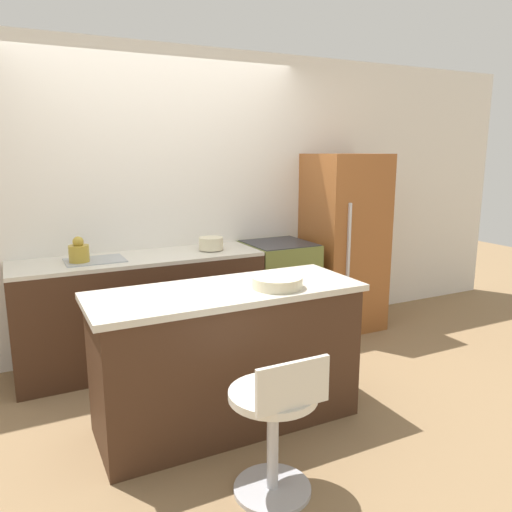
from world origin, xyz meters
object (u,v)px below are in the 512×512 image
Objects in this scene: oven_range at (279,291)px; stool_chair at (275,424)px; kettle at (79,252)px; mixing_bowl at (211,243)px; refrigerator at (344,242)px.

oven_range is 1.15× the size of stool_chair.
kettle is 1.07m from mixing_bowl.
stool_chair is (-1.10, -1.93, -0.06)m from oven_range.
kettle reaches higher than oven_range.
kettle is at bearing 180.00° from mixing_bowl.
stool_chair is 2.10m from kettle.
stool_chair is at bearing -119.69° from oven_range.
oven_range is at bearing 1.67° from mixing_bowl.
mixing_bowl is (1.07, 0.00, -0.03)m from kettle.
refrigerator is 8.75× the size of kettle.
refrigerator is (0.72, -0.01, 0.40)m from oven_range.
oven_range is 4.43× the size of mixing_bowl.
mixing_bowl is at bearing -179.73° from refrigerator.
refrigerator is 1.40m from mixing_bowl.
mixing_bowl is at bearing 77.39° from stool_chair.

